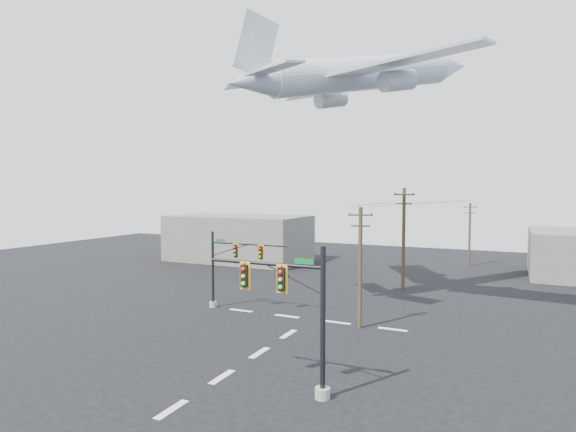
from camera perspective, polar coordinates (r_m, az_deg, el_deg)
The scene contains 10 objects.
ground at distance 26.06m, azimuth -7.84°, elevation -18.39°, with size 120.00×120.00×0.00m, color black.
lane_markings at distance 30.39m, azimuth -2.16°, elevation -15.14°, with size 14.00×21.20×0.01m.
signal_mast_near at distance 22.75m, azimuth 1.04°, elevation -11.64°, with size 6.32×0.77×7.03m.
signal_mast_far at distance 38.66m, azimuth -7.08°, elevation -6.05°, with size 7.02×0.68×6.17m.
utility_pole_a at distance 33.46m, azimuth 8.55°, elevation -5.77°, with size 1.65×0.48×8.35m.
utility_pole_b at distance 47.36m, azimuth 13.54°, elevation -2.33°, with size 1.96×0.33×9.69m.
utility_pole_c at distance 63.78m, azimuth 20.72°, elevation -1.89°, with size 1.61×0.27×7.86m.
power_lines at distance 48.37m, azimuth 15.43°, elevation 1.52°, with size 6.23×31.68×0.27m.
airliner at distance 41.72m, azimuth 8.84°, elevation 16.25°, with size 20.34×22.43×6.90m.
building_left at distance 64.85m, azimuth -5.86°, elevation -2.61°, with size 18.00×10.00×6.00m, color slate.
Camera 1 is at (13.24, -20.29, 9.59)m, focal length 30.00 mm.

